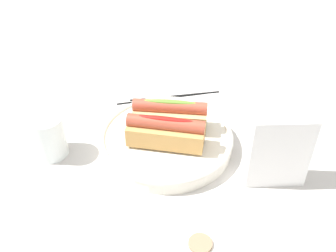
{
  "coord_description": "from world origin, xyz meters",
  "views": [
    {
      "loc": [
        -0.03,
        0.62,
        0.57
      ],
      "look_at": [
        -0.0,
        -0.02,
        0.05
      ],
      "focal_mm": 43.76,
      "sensor_mm": 36.0,
      "label": 1
    }
  ],
  "objects_px": {
    "hotdog_back": "(166,132)",
    "chopstick_far": "(175,95)",
    "serving_bowl": "(168,139)",
    "hotdog_front": "(170,115)",
    "water_glass": "(49,138)",
    "chopstick_near": "(162,98)",
    "napkin_box": "(278,149)"
  },
  "relations": [
    {
      "from": "hotdog_back",
      "to": "chopstick_near",
      "type": "bearing_deg",
      "value": -85.04
    },
    {
      "from": "chopstick_near",
      "to": "chopstick_far",
      "type": "relative_size",
      "value": 1.0
    },
    {
      "from": "serving_bowl",
      "to": "hotdog_back",
      "type": "bearing_deg",
      "value": 84.04
    },
    {
      "from": "water_glass",
      "to": "napkin_box",
      "type": "xyz_separation_m",
      "value": [
        -0.44,
        0.05,
        0.03
      ]
    },
    {
      "from": "chopstick_far",
      "to": "napkin_box",
      "type": "bearing_deg",
      "value": 113.96
    },
    {
      "from": "serving_bowl",
      "to": "chopstick_far",
      "type": "height_order",
      "value": "serving_bowl"
    },
    {
      "from": "hotdog_back",
      "to": "chopstick_near",
      "type": "height_order",
      "value": "hotdog_back"
    },
    {
      "from": "hotdog_front",
      "to": "hotdog_back",
      "type": "xyz_separation_m",
      "value": [
        0.01,
        0.05,
        0.0
      ]
    },
    {
      "from": "water_glass",
      "to": "napkin_box",
      "type": "relative_size",
      "value": 0.6
    },
    {
      "from": "hotdog_back",
      "to": "chopstick_far",
      "type": "distance_m",
      "value": 0.22
    },
    {
      "from": "chopstick_near",
      "to": "chopstick_far",
      "type": "xyz_separation_m",
      "value": [
        -0.03,
        -0.01,
        0.0
      ]
    },
    {
      "from": "napkin_box",
      "to": "chopstick_near",
      "type": "xyz_separation_m",
      "value": [
        0.22,
        -0.25,
        -0.07
      ]
    },
    {
      "from": "hotdog_front",
      "to": "napkin_box",
      "type": "relative_size",
      "value": 1.02
    },
    {
      "from": "hotdog_front",
      "to": "napkin_box",
      "type": "distance_m",
      "value": 0.23
    },
    {
      "from": "napkin_box",
      "to": "chopstick_near",
      "type": "relative_size",
      "value": 0.68
    },
    {
      "from": "hotdog_front",
      "to": "chopstick_near",
      "type": "height_order",
      "value": "hotdog_front"
    },
    {
      "from": "hotdog_back",
      "to": "hotdog_front",
      "type": "bearing_deg",
      "value": -95.96
    },
    {
      "from": "serving_bowl",
      "to": "hotdog_front",
      "type": "bearing_deg",
      "value": -95.96
    },
    {
      "from": "hotdog_back",
      "to": "chopstick_near",
      "type": "relative_size",
      "value": 0.71
    },
    {
      "from": "hotdog_back",
      "to": "napkin_box",
      "type": "relative_size",
      "value": 1.04
    },
    {
      "from": "water_glass",
      "to": "chopstick_near",
      "type": "xyz_separation_m",
      "value": [
        -0.22,
        -0.2,
        -0.04
      ]
    },
    {
      "from": "serving_bowl",
      "to": "water_glass",
      "type": "relative_size",
      "value": 3.04
    },
    {
      "from": "hotdog_front",
      "to": "napkin_box",
      "type": "height_order",
      "value": "napkin_box"
    },
    {
      "from": "chopstick_near",
      "to": "napkin_box",
      "type": "bearing_deg",
      "value": 116.71
    },
    {
      "from": "hotdog_front",
      "to": "chopstick_far",
      "type": "relative_size",
      "value": 0.69
    },
    {
      "from": "water_glass",
      "to": "chopstick_near",
      "type": "height_order",
      "value": "water_glass"
    },
    {
      "from": "hotdog_front",
      "to": "chopstick_near",
      "type": "xyz_separation_m",
      "value": [
        0.02,
        -0.14,
        -0.06
      ]
    },
    {
      "from": "serving_bowl",
      "to": "hotdog_front",
      "type": "xyz_separation_m",
      "value": [
        -0.0,
        -0.03,
        0.04
      ]
    },
    {
      "from": "serving_bowl",
      "to": "napkin_box",
      "type": "xyz_separation_m",
      "value": [
        -0.2,
        0.08,
        0.06
      ]
    },
    {
      "from": "water_glass",
      "to": "hotdog_front",
      "type": "bearing_deg",
      "value": -166.51
    },
    {
      "from": "hotdog_back",
      "to": "chopstick_far",
      "type": "xyz_separation_m",
      "value": [
        -0.01,
        -0.21,
        -0.06
      ]
    },
    {
      "from": "hotdog_front",
      "to": "water_glass",
      "type": "relative_size",
      "value": 1.7
    }
  ]
}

